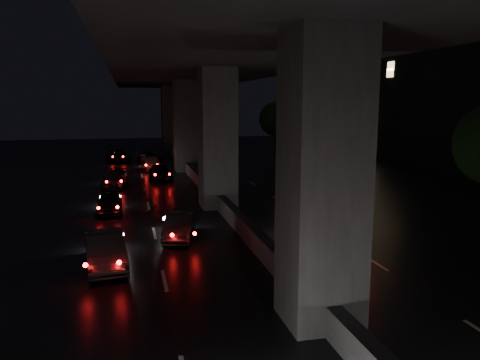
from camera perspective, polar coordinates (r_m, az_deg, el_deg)
name	(u,v)px	position (r m, az deg, el deg)	size (l,w,h in m)	color
ground	(237,228)	(22.93, -0.32, -5.90)	(120.00, 120.00, 0.00)	black
viaduct	(217,61)	(27.09, -2.83, 14.26)	(12.00, 80.00, 10.50)	#343437
median_barrier	(218,199)	(27.58, -2.69, -2.36)	(0.45, 70.00, 0.85)	#343437
building_right_far	(453,88)	(52.47, 24.54, 10.20)	(12.00, 22.00, 15.00)	black
tree_c	(340,127)	(37.21, 12.11, 6.38)	(3.80, 3.80, 6.12)	black
tree_d	(276,119)	(52.09, 4.46, 7.40)	(3.80, 3.80, 6.12)	black
streetlight_far	(311,107)	(42.64, 8.63, 8.82)	(2.52, 0.44, 9.00)	#2D2D33
car_3	(333,241)	(19.26, 11.29, -7.29)	(1.65, 4.06, 1.18)	black
car_4	(105,250)	(18.31, -16.13, -8.18)	(1.37, 3.92, 1.29)	#262629
car_5	(179,227)	(21.28, -7.43, -5.64)	(1.19, 3.40, 1.12)	black
car_6	(109,203)	(26.88, -15.66, -2.70)	(1.35, 3.35, 1.14)	black
car_7	(115,179)	(34.97, -15.04, 0.12)	(1.63, 4.01, 1.17)	#262529
car_8	(161,172)	(37.16, -9.66, 0.94)	(1.51, 3.76, 1.28)	black
car_9	(151,164)	(42.92, -10.84, 1.97)	(1.24, 3.57, 1.18)	#3E3835
car_10	(150,157)	(48.51, -10.95, 2.78)	(1.84, 3.99, 1.11)	black
car_11	(118,156)	(49.87, -14.62, 2.88)	(1.99, 4.31, 1.20)	black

